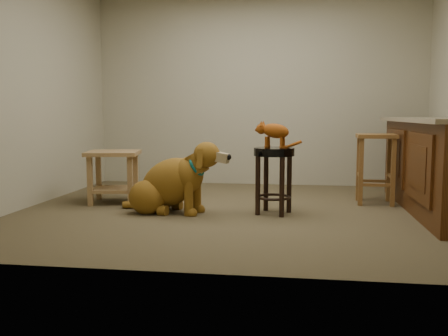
% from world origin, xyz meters
% --- Properties ---
extents(floor, '(4.50, 4.00, 0.01)m').
position_xyz_m(floor, '(0.00, 0.00, 0.00)').
color(floor, brown).
rests_on(floor, ground).
extents(room_shell, '(4.54, 4.04, 2.62)m').
position_xyz_m(room_shell, '(0.00, 0.00, 1.68)').
color(room_shell, '#ADA78B').
rests_on(room_shell, ground).
extents(cabinet_run, '(0.70, 2.56, 0.94)m').
position_xyz_m(cabinet_run, '(1.94, 0.30, 0.44)').
color(cabinet_run, '#4F290E').
rests_on(cabinet_run, ground).
extents(padded_stool, '(0.41, 0.41, 0.65)m').
position_xyz_m(padded_stool, '(0.32, -0.07, 0.46)').
color(padded_stool, black).
rests_on(padded_stool, ground).
extents(wood_stool, '(0.43, 0.43, 0.76)m').
position_xyz_m(wood_stool, '(1.39, 0.66, 0.40)').
color(wood_stool, brown).
rests_on(wood_stool, ground).
extents(side_table, '(0.64, 0.64, 0.57)m').
position_xyz_m(side_table, '(-1.46, 0.30, 0.38)').
color(side_table, '#997547').
rests_on(side_table, ground).
extents(golden_retriever, '(1.17, 0.65, 0.76)m').
position_xyz_m(golden_retriever, '(-0.69, -0.15, 0.28)').
color(golden_retriever, brown).
rests_on(golden_retriever, ground).
extents(tabby_kitten, '(0.46, 0.20, 0.29)m').
position_xyz_m(tabby_kitten, '(0.31, -0.07, 0.81)').
color(tabby_kitten, '#8C3F0E').
rests_on(tabby_kitten, padded_stool).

